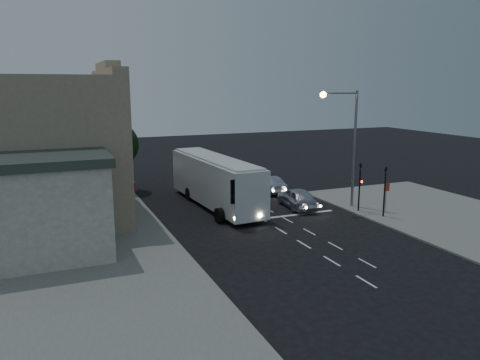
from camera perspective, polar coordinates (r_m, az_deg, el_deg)
name	(u,v)px	position (r m, az deg, el deg)	size (l,w,h in m)	color
ground	(274,226)	(32.28, 4.17, -5.66)	(120.00, 120.00, 0.00)	black
sidewalk_near	(462,220)	(37.05, 25.44, -4.42)	(12.00, 24.00, 0.12)	slate
sidewalk_far	(66,216)	(36.69, -20.39, -4.17)	(12.00, 50.00, 0.12)	slate
road_markings	(269,213)	(35.67, 3.60, -3.98)	(8.00, 30.55, 0.01)	silver
tour_bus	(215,180)	(37.07, -3.06, 0.02)	(3.44, 13.05, 3.97)	silver
car_suv	(297,198)	(37.12, 6.98, -2.15)	(1.91, 4.74, 1.62)	#B0B7C3
car_sedan_a	(268,184)	(42.27, 3.43, -0.52)	(1.54, 4.42, 1.46)	#AEAEBC
car_sedan_b	(239,173)	(47.88, -0.12, 0.89)	(1.99, 4.90, 1.42)	#BBBBBB
traffic_signal_main	(360,181)	(36.29, 14.41, -0.13)	(0.25, 0.35, 4.10)	black
traffic_signal_side	(385,185)	(35.22, 17.26, -0.64)	(0.18, 0.15, 4.10)	black
regulatory_sign	(386,193)	(36.74, 17.42, -1.48)	(0.45, 0.12, 2.20)	slate
streetlight	(348,136)	(36.78, 13.01, 5.31)	(3.32, 0.44, 9.00)	slate
main_building	(47,148)	(35.71, -22.49, 3.63)	(10.12, 12.00, 11.00)	tan
low_building_south	(41,207)	(27.72, -23.04, -3.00)	(7.40, 5.40, 5.70)	gray
low_building_north	(52,151)	(47.84, -21.98, 3.30)	(9.40, 9.40, 6.50)	gray
street_tree	(116,143)	(43.16, -14.90, 4.43)	(4.00, 4.00, 6.20)	black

